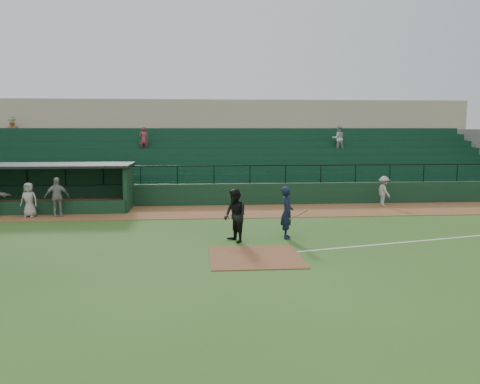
{
  "coord_description": "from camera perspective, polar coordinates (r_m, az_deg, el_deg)",
  "views": [
    {
      "loc": [
        -1.82,
        -16.48,
        4.18
      ],
      "look_at": [
        0.0,
        5.0,
        1.4
      ],
      "focal_mm": 36.35,
      "sensor_mm": 36.0,
      "label": 1
    }
  ],
  "objects": [
    {
      "name": "dugout",
      "position": [
        27.37,
        -21.65,
        0.86
      ],
      "size": [
        8.9,
        3.2,
        2.42
      ],
      "color": "black",
      "rests_on": "ground"
    },
    {
      "name": "ground",
      "position": [
        17.1,
        1.42,
        -6.8
      ],
      "size": [
        90.0,
        90.0,
        0.0
      ],
      "primitive_type": "plane",
      "color": "#2D551B",
      "rests_on": "ground"
    },
    {
      "name": "dugout_player_a",
      "position": [
        24.9,
        -20.71,
        -0.53
      ],
      "size": [
        1.2,
        0.81,
        1.89
      ],
      "primitive_type": "imported",
      "rotation": [
        0.0,
        0.0,
        0.35
      ],
      "color": "gray",
      "rests_on": "warning_track"
    },
    {
      "name": "home_plate_dirt",
      "position": [
        16.14,
        1.81,
        -7.62
      ],
      "size": [
        3.0,
        3.0,
        0.03
      ],
      "primitive_type": "cube",
      "color": "brown",
      "rests_on": "ground"
    },
    {
      "name": "stadium_structure",
      "position": [
        33.05,
        -1.68,
        4.09
      ],
      "size": [
        38.0,
        13.08,
        6.4
      ],
      "color": "black",
      "rests_on": "ground"
    },
    {
      "name": "dugout_player_b",
      "position": [
        25.21,
        -23.53,
        -0.84
      ],
      "size": [
        0.87,
        0.62,
        1.65
      ],
      "primitive_type": "imported",
      "rotation": [
        0.0,
        0.0,
        -0.13
      ],
      "color": "#A09B95",
      "rests_on": "warning_track"
    },
    {
      "name": "runner",
      "position": [
        27.59,
        16.54,
        0.1
      ],
      "size": [
        0.74,
        1.13,
        1.63
      ],
      "primitive_type": "imported",
      "rotation": [
        0.0,
        0.0,
        1.71
      ],
      "color": "#A39D98",
      "rests_on": "warning_track"
    },
    {
      "name": "foul_line",
      "position": [
        20.65,
        23.76,
        -4.95
      ],
      "size": [
        17.49,
        4.44,
        0.01
      ],
      "primitive_type": "cube",
      "rotation": [
        0.0,
        0.0,
        0.24
      ],
      "color": "white",
      "rests_on": "ground"
    },
    {
      "name": "umpire",
      "position": [
        18.05,
        -0.58,
        -2.81
      ],
      "size": [
        1.1,
        1.2,
        2.0
      ],
      "primitive_type": "imported",
      "rotation": [
        0.0,
        0.0,
        -1.12
      ],
      "color": "black",
      "rests_on": "ground"
    },
    {
      "name": "batter_at_plate",
      "position": [
        18.77,
        5.54,
        -2.42
      ],
      "size": [
        1.07,
        0.78,
        2.02
      ],
      "color": "black",
      "rests_on": "ground"
    },
    {
      "name": "warning_track",
      "position": [
        24.9,
        -0.58,
        -2.28
      ],
      "size": [
        40.0,
        4.0,
        0.03
      ],
      "primitive_type": "cube",
      "color": "brown",
      "rests_on": "ground"
    }
  ]
}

